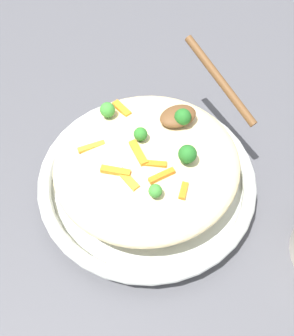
# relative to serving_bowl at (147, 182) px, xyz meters

# --- Properties ---
(ground_plane) EXTENTS (2.40, 2.40, 0.00)m
(ground_plane) POSITION_rel_serving_bowl_xyz_m (0.00, 0.00, -0.03)
(ground_plane) COLOR #4C4C51
(serving_bowl) EXTENTS (0.34, 0.34, 0.05)m
(serving_bowl) POSITION_rel_serving_bowl_xyz_m (0.00, 0.00, 0.00)
(serving_bowl) COLOR silver
(serving_bowl) RESTS_ON ground_plane
(pasta_mound) EXTENTS (0.28, 0.27, 0.07)m
(pasta_mound) POSITION_rel_serving_bowl_xyz_m (0.00, 0.00, 0.05)
(pasta_mound) COLOR beige
(pasta_mound) RESTS_ON serving_bowl
(carrot_piece_0) EXTENTS (0.03, 0.02, 0.01)m
(carrot_piece_0) POSITION_rel_serving_bowl_xyz_m (0.00, 0.03, 0.08)
(carrot_piece_0) COLOR orange
(carrot_piece_0) RESTS_ON pasta_mound
(carrot_piece_1) EXTENTS (0.02, 0.03, 0.01)m
(carrot_piece_1) POSITION_rel_serving_bowl_xyz_m (-0.02, 0.08, 0.08)
(carrot_piece_1) COLOR orange
(carrot_piece_1) RESTS_ON pasta_mound
(carrot_piece_2) EXTENTS (0.02, 0.04, 0.01)m
(carrot_piece_2) POSITION_rel_serving_bowl_xyz_m (-0.00, -0.09, 0.08)
(carrot_piece_2) COLOR orange
(carrot_piece_2) RESTS_ON pasta_mound
(carrot_piece_3) EXTENTS (0.02, 0.04, 0.01)m
(carrot_piece_3) POSITION_rel_serving_bowl_xyz_m (0.04, 0.03, 0.08)
(carrot_piece_3) COLOR orange
(carrot_piece_3) RESTS_ON pasta_mound
(carrot_piece_4) EXTENTS (0.01, 0.04, 0.01)m
(carrot_piece_4) POSITION_rel_serving_bowl_xyz_m (0.01, -0.00, 0.09)
(carrot_piece_4) COLOR orange
(carrot_piece_4) RESTS_ON pasta_mound
(carrot_piece_5) EXTENTS (0.04, 0.01, 0.01)m
(carrot_piece_5) POSITION_rel_serving_bowl_xyz_m (-0.00, 0.05, 0.08)
(carrot_piece_5) COLOR orange
(carrot_piece_5) RESTS_ON pasta_mound
(carrot_piece_6) EXTENTS (0.04, 0.01, 0.01)m
(carrot_piece_6) POSITION_rel_serving_bowl_xyz_m (0.07, -0.04, 0.08)
(carrot_piece_6) COLOR orange
(carrot_piece_6) RESTS_ON pasta_mound
(carrot_piece_7) EXTENTS (0.04, 0.03, 0.01)m
(carrot_piece_7) POSITION_rel_serving_bowl_xyz_m (0.05, 0.01, 0.08)
(carrot_piece_7) COLOR orange
(carrot_piece_7) RESTS_ON pasta_mound
(broccoli_floret_0) EXTENTS (0.02, 0.02, 0.03)m
(broccoli_floret_0) POSITION_rel_serving_bowl_xyz_m (-0.07, -0.02, 0.10)
(broccoli_floret_0) COLOR #205B1C
(broccoli_floret_0) RESTS_ON pasta_mound
(broccoli_floret_1) EXTENTS (0.02, 0.02, 0.02)m
(broccoli_floret_1) POSITION_rel_serving_bowl_xyz_m (0.00, -0.02, 0.10)
(broccoli_floret_1) COLOR #296820
(broccoli_floret_1) RESTS_ON pasta_mound
(broccoli_floret_2) EXTENTS (0.03, 0.03, 0.03)m
(broccoli_floret_2) POSITION_rel_serving_bowl_xyz_m (-0.04, 0.04, 0.10)
(broccoli_floret_2) COLOR #205B1C
(broccoli_floret_2) RESTS_ON pasta_mound
(broccoli_floret_3) EXTENTS (0.02, 0.02, 0.03)m
(broccoli_floret_3) POSITION_rel_serving_bowl_xyz_m (0.02, -0.09, 0.09)
(broccoli_floret_3) COLOR #377928
(broccoli_floret_3) RESTS_ON pasta_mound
(broccoli_floret_4) EXTENTS (0.02, 0.02, 0.02)m
(broccoli_floret_4) POSITION_rel_serving_bowl_xyz_m (0.02, 0.07, 0.09)
(broccoli_floret_4) COLOR #377928
(broccoli_floret_4) RESTS_ON pasta_mound
(serving_spoon) EXTENTS (0.13, 0.16, 0.07)m
(serving_spoon) POSITION_rel_serving_bowl_xyz_m (-0.09, -0.04, 0.10)
(serving_spoon) COLOR brown
(serving_spoon) RESTS_ON pasta_mound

